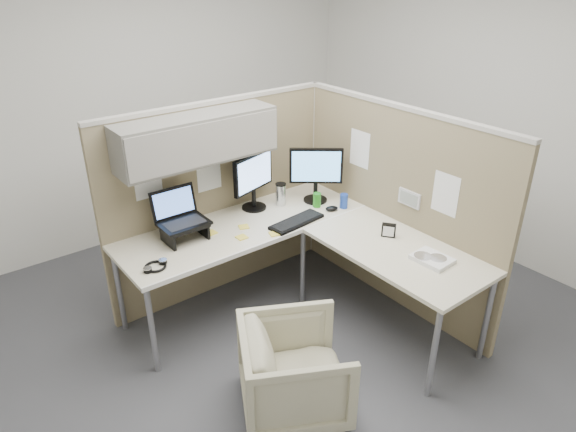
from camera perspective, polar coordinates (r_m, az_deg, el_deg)
ground at (r=4.08m, az=1.07°, el=-12.42°), size 4.50×4.50×0.00m
partition_back at (r=4.02m, az=-8.69°, el=4.84°), size 2.00×0.36×1.63m
partition_right at (r=4.15m, az=11.49°, el=1.08°), size 0.07×2.03×1.63m
desk at (r=3.84m, az=1.43°, el=-2.73°), size 2.00×1.98×0.73m
office_chair at (r=3.28m, az=0.76°, el=-16.39°), size 0.82×0.84×0.65m
monitor_left at (r=4.13m, az=-3.88°, el=4.33°), size 0.43×0.20×0.47m
monitor_right at (r=4.27m, az=3.13°, el=5.07°), size 0.37×0.30×0.47m
laptop_station at (r=3.80m, az=-11.71°, el=-0.56°), size 0.34×0.30×0.36m
keyboard at (r=3.98m, az=0.96°, el=-0.65°), size 0.48×0.20×0.02m
mouse at (r=4.20m, az=4.88°, el=0.84°), size 0.12×0.10×0.04m
travel_mug at (r=4.26m, az=-0.81°, el=2.46°), size 0.09×0.09×0.19m
soda_can_green at (r=4.24m, az=6.22°, el=1.66°), size 0.07×0.07×0.12m
soda_can_silver at (r=4.24m, az=3.24°, el=1.80°), size 0.07×0.07×0.12m
sticky_note_b at (r=3.83m, az=-1.49°, el=-1.97°), size 0.10×0.10×0.01m
sticky_note_a at (r=3.80m, az=-5.17°, el=-2.37°), size 0.08×0.08×0.01m
sticky_note_c at (r=3.89m, az=-8.54°, el=-1.85°), size 0.09×0.09×0.01m
sticky_note_d at (r=3.94m, az=-4.94°, el=-1.20°), size 0.10×0.10×0.01m
headphones at (r=3.53m, az=-14.51°, el=-5.42°), size 0.18×0.18×0.03m
paper_stack at (r=3.63m, az=15.71°, el=-4.61°), size 0.21×0.26×0.03m
desk_clock at (r=3.85m, az=11.12°, el=-1.57°), size 0.09×0.11×0.10m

